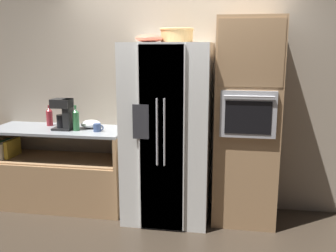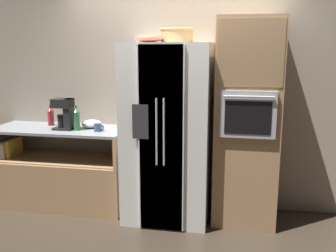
{
  "view_description": "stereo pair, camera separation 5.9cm",
  "coord_description": "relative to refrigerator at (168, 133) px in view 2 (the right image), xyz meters",
  "views": [
    {
      "loc": [
        0.62,
        -3.8,
        1.84
      ],
      "look_at": [
        -0.02,
        -0.05,
        1.04
      ],
      "focal_mm": 40.0,
      "sensor_mm": 36.0,
      "label": 1
    },
    {
      "loc": [
        0.68,
        -3.79,
        1.84
      ],
      "look_at": [
        -0.02,
        -0.05,
        1.04
      ],
      "focal_mm": 40.0,
      "sensor_mm": 36.0,
      "label": 2
    }
  ],
  "objects": [
    {
      "name": "ground_plane",
      "position": [
        0.03,
        -0.04,
        -0.95
      ],
      "size": [
        20.0,
        20.0,
        0.0
      ],
      "primitive_type": "plane",
      "color": "#382D23"
    },
    {
      "name": "wall_back",
      "position": [
        0.03,
        0.41,
        0.45
      ],
      "size": [
        12.0,
        0.06,
        2.8
      ],
      "color": "tan",
      "rests_on": "ground_plane"
    },
    {
      "name": "counter_left",
      "position": [
        -1.3,
        0.07,
        -0.61
      ],
      "size": [
        1.55,
        0.61,
        0.93
      ],
      "color": "#A87F56",
      "rests_on": "ground_plane"
    },
    {
      "name": "refrigerator",
      "position": [
        0.0,
        0.0,
        0.0
      ],
      "size": [
        0.9,
        0.79,
        1.89
      ],
      "color": "silver",
      "rests_on": "ground_plane"
    },
    {
      "name": "wall_oven",
      "position": [
        0.82,
        0.07,
        0.13
      ],
      "size": [
        0.65,
        0.67,
        2.14
      ],
      "color": "#A87F56",
      "rests_on": "ground_plane"
    },
    {
      "name": "wicker_basket",
      "position": [
        0.08,
        0.08,
        1.02
      ],
      "size": [
        0.35,
        0.35,
        0.15
      ],
      "color": "tan",
      "rests_on": "refrigerator"
    },
    {
      "name": "fruit_bowl",
      "position": [
        -0.18,
        -0.08,
        0.99
      ],
      "size": [
        0.28,
        0.28,
        0.08
      ],
      "color": "#DB664C",
      "rests_on": "refrigerator"
    },
    {
      "name": "bottle_tall",
      "position": [
        -1.04,
        0.01,
        0.11
      ],
      "size": [
        0.08,
        0.08,
        0.28
      ],
      "color": "#33723F",
      "rests_on": "counter_left"
    },
    {
      "name": "bottle_short",
      "position": [
        -1.46,
        0.21,
        0.1
      ],
      "size": [
        0.07,
        0.07,
        0.24
      ],
      "color": "maroon",
      "rests_on": "counter_left"
    },
    {
      "name": "mug",
      "position": [
        -0.79,
        -0.0,
        0.03
      ],
      "size": [
        0.12,
        0.08,
        0.09
      ],
      "color": "#384C7A",
      "rests_on": "counter_left"
    },
    {
      "name": "mixing_bowl",
      "position": [
        -0.93,
        0.17,
        0.03
      ],
      "size": [
        0.23,
        0.23,
        0.09
      ],
      "color": "white",
      "rests_on": "counter_left"
    },
    {
      "name": "coffee_maker",
      "position": [
        -1.18,
        0.02,
        0.18
      ],
      "size": [
        0.21,
        0.17,
        0.35
      ],
      "color": "black",
      "rests_on": "counter_left"
    }
  ]
}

